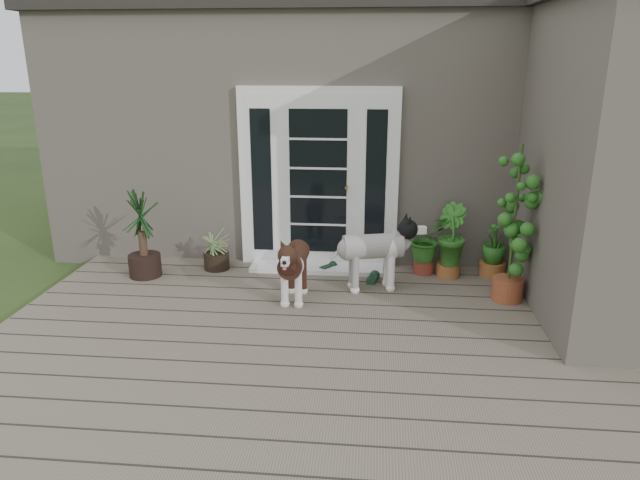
{
  "coord_description": "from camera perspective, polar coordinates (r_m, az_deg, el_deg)",
  "views": [
    {
      "loc": [
        0.47,
        -4.17,
        2.58
      ],
      "look_at": [
        -0.1,
        1.75,
        0.7
      ],
      "focal_mm": 32.47,
      "sensor_mm": 36.0,
      "label": 1
    }
  ],
  "objects": [
    {
      "name": "white_dog",
      "position": [
        6.35,
        5.19,
        -1.79
      ],
      "size": [
        0.94,
        0.58,
        0.73
      ],
      "primitive_type": null,
      "rotation": [
        0.0,
        0.0,
        -1.32
      ],
      "color": "silver",
      "rests_on": "deck"
    },
    {
      "name": "sapling",
      "position": [
        6.23,
        18.6,
        1.68
      ],
      "size": [
        0.51,
        0.51,
        1.71
      ],
      "primitive_type": null,
      "rotation": [
        0.0,
        0.0,
        -0.02
      ],
      "color": "#235718",
      "rests_on": "deck"
    },
    {
      "name": "door_step",
      "position": [
        7.04,
        -0.31,
        -2.7
      ],
      "size": [
        1.6,
        0.4,
        0.05
      ],
      "primitive_type": "cube",
      "color": "white",
      "rests_on": "deck"
    },
    {
      "name": "house_main",
      "position": [
        8.89,
        2.47,
        10.87
      ],
      "size": [
        7.4,
        4.0,
        3.1
      ],
      "primitive_type": "cube",
      "color": "#665E54",
      "rests_on": "ground"
    },
    {
      "name": "yucca",
      "position": [
        6.98,
        -17.13,
        0.57
      ],
      "size": [
        0.85,
        0.85,
        1.03
      ],
      "primitive_type": null,
      "rotation": [
        0.0,
        0.0,
        0.23
      ],
      "color": "black",
      "rests_on": "deck"
    },
    {
      "name": "house_wing",
      "position": [
        6.25,
        28.45,
        5.96
      ],
      "size": [
        1.6,
        2.4,
        3.1
      ],
      "primitive_type": "cube",
      "color": "#665E54",
      "rests_on": "ground"
    },
    {
      "name": "roof_main",
      "position": [
        8.85,
        2.62,
        21.54
      ],
      "size": [
        7.6,
        4.2,
        0.2
      ],
      "primitive_type": "cube",
      "color": "#2D2826",
      "rests_on": "house_main"
    },
    {
      "name": "spider_plant",
      "position": [
        7.09,
        -10.22,
        -0.72
      ],
      "size": [
        0.51,
        0.51,
        0.54
      ],
      "primitive_type": null,
      "rotation": [
        0.0,
        0.0,
        0.01
      ],
      "color": "#829058",
      "rests_on": "deck"
    },
    {
      "name": "door_unit",
      "position": [
        6.94,
        -0.15,
        6.04
      ],
      "size": [
        1.9,
        0.14,
        2.15
      ],
      "primitive_type": "cube",
      "color": "white",
      "rests_on": "deck"
    },
    {
      "name": "brindle_dog",
      "position": [
        6.06,
        -2.56,
        -3.0
      ],
      "size": [
        0.36,
        0.81,
        0.67
      ],
      "primitive_type": null,
      "rotation": [
        0.0,
        0.0,
        3.11
      ],
      "color": "#402217",
      "rests_on": "deck"
    },
    {
      "name": "herb_b",
      "position": [
        6.88,
        12.63,
        -0.98
      ],
      "size": [
        0.56,
        0.56,
        0.65
      ],
      "primitive_type": "imported",
      "rotation": [
        0.0,
        0.0,
        1.93
      ],
      "color": "#195317",
      "rests_on": "deck"
    },
    {
      "name": "clog_right",
      "position": [
        6.99,
        0.83,
        -2.69
      ],
      "size": [
        0.26,
        0.29,
        0.08
      ],
      "primitive_type": null,
      "rotation": [
        0.0,
        0.0,
        -0.67
      ],
      "color": "#13311C",
      "rests_on": "deck"
    },
    {
      "name": "herb_c",
      "position": [
        7.07,
        16.71,
        -1.31
      ],
      "size": [
        0.42,
        0.42,
        0.53
      ],
      "primitive_type": "imported",
      "rotation": [
        0.0,
        0.0,
        4.46
      ],
      "color": "#1D601B",
      "rests_on": "deck"
    },
    {
      "name": "clog_left",
      "position": [
        6.68,
        5.25,
        -3.73
      ],
      "size": [
        0.19,
        0.3,
        0.08
      ],
      "primitive_type": null,
      "rotation": [
        0.0,
        0.0,
        -0.23
      ],
      "color": "#173A23",
      "rests_on": "deck"
    },
    {
      "name": "deck",
      "position": [
        5.24,
        -0.33,
        -11.21
      ],
      "size": [
        6.2,
        4.6,
        0.12
      ],
      "primitive_type": "cube",
      "color": "#6B5B4C",
      "rests_on": "ground"
    },
    {
      "name": "herb_a",
      "position": [
        6.93,
        10.27,
        -0.74
      ],
      "size": [
        0.7,
        0.7,
        0.64
      ],
      "primitive_type": "imported",
      "rotation": [
        0.0,
        0.0,
        0.86
      ],
      "color": "#1B6122",
      "rests_on": "deck"
    }
  ]
}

